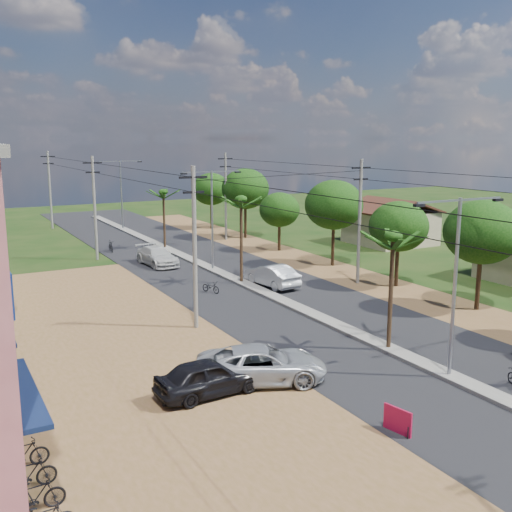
{
  "coord_description": "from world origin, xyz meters",
  "views": [
    {
      "loc": [
        -19.51,
        -17.79,
        10.42
      ],
      "look_at": [
        -1.35,
        15.33,
        3.0
      ],
      "focal_mm": 42.0,
      "sensor_mm": 36.0,
      "label": 1
    }
  ],
  "objects": [
    {
      "name": "tree_east_f",
      "position": [
        9.2,
        30.0,
        3.89
      ],
      "size": [
        3.8,
        3.8,
        5.52
      ],
      "color": "black",
      "rests_on": "ground"
    },
    {
      "name": "dirt_lot_west",
      "position": [
        -15.0,
        8.0,
        0.02
      ],
      "size": [
        18.0,
        46.0,
        0.04
      ],
      "primitive_type": "cube",
      "color": "brown",
      "rests_on": "ground"
    },
    {
      "name": "moto_rider_west_b",
      "position": [
        -5.0,
        36.86,
        0.53
      ],
      "size": [
        0.63,
        1.8,
        1.06
      ],
      "primitive_type": "imported",
      "rotation": [
        0.0,
        0.0,
        -0.07
      ],
      "color": "black",
      "rests_on": "ground"
    },
    {
      "name": "utility_pole_w_d",
      "position": [
        -7.0,
        55.0,
        4.76
      ],
      "size": [
        1.6,
        0.24,
        9.0
      ],
      "color": "#605E56",
      "rests_on": "ground"
    },
    {
      "name": "palm_median_far",
      "position": [
        0.0,
        36.0,
        5.26
      ],
      "size": [
        2.0,
        2.0,
        5.85
      ],
      "color": "black",
      "rests_on": "ground"
    },
    {
      "name": "median",
      "position": [
        0.0,
        18.0,
        0.09
      ],
      "size": [
        1.0,
        90.0,
        0.18
      ],
      "primitive_type": "cube",
      "color": "#605E56",
      "rests_on": "ground"
    },
    {
      "name": "house_east_far",
      "position": [
        21.0,
        28.0,
        2.39
      ],
      "size": [
        7.6,
        7.5,
        4.6
      ],
      "color": "#9A8B68",
      "rests_on": "ground"
    },
    {
      "name": "tree_east_h",
      "position": [
        9.5,
        46.0,
        4.64
      ],
      "size": [
        4.4,
        4.4,
        6.52
      ],
      "color": "black",
      "rests_on": "ground"
    },
    {
      "name": "palm_median_mid",
      "position": [
        0.0,
        20.0,
        5.9
      ],
      "size": [
        2.0,
        2.0,
        6.55
      ],
      "color": "black",
      "rests_on": "ground"
    },
    {
      "name": "car_parked_silver",
      "position": [
        -7.5,
        3.58,
        0.78
      ],
      "size": [
        6.2,
        4.5,
        1.57
      ],
      "primitive_type": "imported",
      "rotation": [
        0.0,
        0.0,
        1.19
      ],
      "color": "#A0A4A8",
      "rests_on": "ground"
    },
    {
      "name": "utility_pole_w_c",
      "position": [
        -7.0,
        34.0,
        4.76
      ],
      "size": [
        1.6,
        0.24,
        9.0
      ],
      "color": "#605E56",
      "rests_on": "ground"
    },
    {
      "name": "dirt_shoulder_east",
      "position": [
        8.5,
        15.0,
        0.01
      ],
      "size": [
        5.0,
        90.0,
        0.03
      ],
      "primitive_type": "cube",
      "color": "brown",
      "rests_on": "ground"
    },
    {
      "name": "car_white_far",
      "position": [
        -3.22,
        29.05,
        0.76
      ],
      "size": [
        2.5,
        5.38,
        1.52
      ],
      "primitive_type": "imported",
      "rotation": [
        0.0,
        0.0,
        0.07
      ],
      "color": "#ABACA7",
      "rests_on": "ground"
    },
    {
      "name": "tree_east_d",
      "position": [
        9.4,
        14.0,
        4.34
      ],
      "size": [
        4.2,
        4.2,
        6.13
      ],
      "color": "black",
      "rests_on": "ground"
    },
    {
      "name": "streetlight_mid",
      "position": [
        0.0,
        25.0,
        4.79
      ],
      "size": [
        5.1,
        0.18,
        8.0
      ],
      "color": "gray",
      "rests_on": "ground"
    },
    {
      "name": "parked_scooter_row",
      "position": [
        -17.63,
        -2.1,
        0.5
      ],
      "size": [
        1.69,
        7.06,
        1.0
      ],
      "color": "black",
      "rests_on": "ground"
    },
    {
      "name": "utility_pole_e_b",
      "position": [
        7.5,
        16.0,
        4.76
      ],
      "size": [
        1.6,
        0.24,
        9.0
      ],
      "color": "#605E56",
      "rests_on": "ground"
    },
    {
      "name": "tree_east_c",
      "position": [
        9.7,
        7.0,
        4.86
      ],
      "size": [
        4.6,
        4.6,
        6.83
      ],
      "color": "black",
      "rests_on": "ground"
    },
    {
      "name": "ground",
      "position": [
        0.0,
        0.0,
        0.0
      ],
      "size": [
        160.0,
        160.0,
        0.0
      ],
      "primitive_type": "plane",
      "color": "black",
      "rests_on": "ground"
    },
    {
      "name": "moto_rider_west_a",
      "position": [
        -3.08,
        18.62,
        0.41
      ],
      "size": [
        1.07,
        1.64,
        0.82
      ],
      "primitive_type": "imported",
      "rotation": [
        0.0,
        0.0,
        0.37
      ],
      "color": "black",
      "rests_on": "ground"
    },
    {
      "name": "streetlight_far",
      "position": [
        0.0,
        50.0,
        4.79
      ],
      "size": [
        5.1,
        0.18,
        8.0
      ],
      "color": "gray",
      "rests_on": "ground"
    },
    {
      "name": "roadside_sign",
      "position": [
        -5.5,
        -2.8,
        0.49
      ],
      "size": [
        0.32,
        1.18,
        0.99
      ],
      "rotation": [
        0.0,
        0.0,
        0.21
      ],
      "color": "maroon",
      "rests_on": "ground"
    },
    {
      "name": "tree_east_g",
      "position": [
        9.8,
        38.0,
        5.24
      ],
      "size": [
        5.0,
        5.0,
        7.38
      ],
      "color": "black",
      "rests_on": "ground"
    },
    {
      "name": "tree_east_e",
      "position": [
        9.6,
        22.0,
        5.09
      ],
      "size": [
        4.8,
        4.8,
        7.14
      ],
      "color": "black",
      "rests_on": "ground"
    },
    {
      "name": "car_parked_dark",
      "position": [
        -10.09,
        3.44,
        0.77
      ],
      "size": [
        4.6,
        2.04,
        1.54
      ],
      "primitive_type": "imported",
      "rotation": [
        0.0,
        0.0,
        1.62
      ],
      "color": "black",
      "rests_on": "ground"
    },
    {
      "name": "utility_pole_w_b",
      "position": [
        -7.0,
        12.0,
        4.76
      ],
      "size": [
        1.6,
        0.24,
        9.0
      ],
      "color": "#605E56",
      "rests_on": "ground"
    },
    {
      "name": "palm_median_near",
      "position": [
        0.0,
        4.0,
        5.54
      ],
      "size": [
        2.0,
        2.0,
        6.15
      ],
      "color": "black",
      "rests_on": "ground"
    },
    {
      "name": "road",
      "position": [
        0.0,
        15.0,
        0.02
      ],
      "size": [
        12.0,
        110.0,
        0.04
      ],
      "primitive_type": "cube",
      "color": "black",
      "rests_on": "ground"
    },
    {
      "name": "car_silver_mid",
      "position": [
        1.5,
        18.19,
        0.79
      ],
      "size": [
        2.17,
        4.97,
        1.59
      ],
      "primitive_type": "imported",
      "rotation": [
        0.0,
        0.0,
        3.24
      ],
      "color": "#A0A4A8",
      "rests_on": "ground"
    },
    {
      "name": "streetlight_near",
      "position": [
        0.0,
        0.0,
        4.79
      ],
      "size": [
        5.1,
        0.18,
        8.0
      ],
      "color": "gray",
      "rests_on": "ground"
    },
    {
      "name": "utility_pole_e_c",
      "position": [
        7.5,
        38.0,
        4.76
      ],
      "size": [
        1.6,
        0.24,
        9.0
      ],
      "color": "#605E56",
      "rests_on": "ground"
    }
  ]
}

